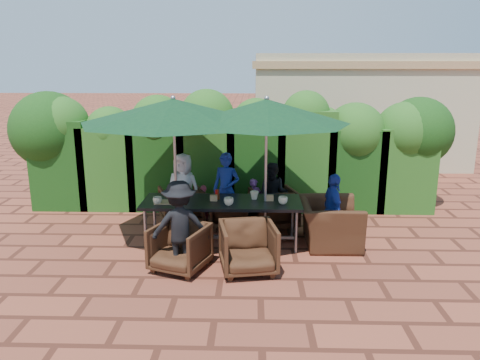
{
  "coord_description": "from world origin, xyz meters",
  "views": [
    {
      "loc": [
        0.45,
        -7.16,
        2.96
      ],
      "look_at": [
        0.23,
        0.4,
        1.06
      ],
      "focal_mm": 35.0,
      "sensor_mm": 36.0,
      "label": 1
    }
  ],
  "objects_px": {
    "umbrella_left": "(173,111)",
    "chair_end_right": "(329,216)",
    "umbrella_right": "(267,112)",
    "chair_near_right": "(248,245)",
    "chair_far_left": "(181,203)",
    "dining_table": "(222,205)",
    "chair_far_mid": "(231,208)",
    "chair_far_right": "(274,206)",
    "chair_near_left": "(180,245)"
  },
  "relations": [
    {
      "from": "chair_near_right",
      "to": "chair_end_right",
      "type": "height_order",
      "value": "chair_end_right"
    },
    {
      "from": "umbrella_left",
      "to": "chair_far_right",
      "type": "relative_size",
      "value": 3.78
    },
    {
      "from": "chair_far_right",
      "to": "chair_near_left",
      "type": "relative_size",
      "value": 1.06
    },
    {
      "from": "dining_table",
      "to": "chair_end_right",
      "type": "distance_m",
      "value": 1.79
    },
    {
      "from": "umbrella_right",
      "to": "chair_near_left",
      "type": "xyz_separation_m",
      "value": [
        -1.27,
        -1.04,
        -1.84
      ]
    },
    {
      "from": "chair_far_mid",
      "to": "chair_near_right",
      "type": "xyz_separation_m",
      "value": [
        0.34,
        -1.91,
        0.04
      ]
    },
    {
      "from": "chair_near_left",
      "to": "chair_far_mid",
      "type": "bearing_deg",
      "value": 92.18
    },
    {
      "from": "dining_table",
      "to": "chair_far_left",
      "type": "height_order",
      "value": "chair_far_left"
    },
    {
      "from": "chair_end_right",
      "to": "umbrella_right",
      "type": "bearing_deg",
      "value": 91.96
    },
    {
      "from": "dining_table",
      "to": "chair_near_right",
      "type": "height_order",
      "value": "chair_near_right"
    },
    {
      "from": "umbrella_left",
      "to": "chair_near_left",
      "type": "distance_m",
      "value": 2.14
    },
    {
      "from": "umbrella_right",
      "to": "chair_far_right",
      "type": "relative_size",
      "value": 3.34
    },
    {
      "from": "umbrella_right",
      "to": "chair_end_right",
      "type": "bearing_deg",
      "value": 1.94
    },
    {
      "from": "dining_table",
      "to": "chair_end_right",
      "type": "height_order",
      "value": "chair_end_right"
    },
    {
      "from": "umbrella_right",
      "to": "dining_table",
      "type": "bearing_deg",
      "value": -179.66
    },
    {
      "from": "umbrella_left",
      "to": "chair_end_right",
      "type": "height_order",
      "value": "umbrella_left"
    },
    {
      "from": "chair_far_left",
      "to": "chair_near_left",
      "type": "bearing_deg",
      "value": 77.74
    },
    {
      "from": "chair_far_right",
      "to": "chair_near_left",
      "type": "xyz_separation_m",
      "value": [
        -1.44,
        -1.88,
        -0.02
      ]
    },
    {
      "from": "umbrella_left",
      "to": "chair_far_mid",
      "type": "relative_size",
      "value": 4.23
    },
    {
      "from": "chair_far_right",
      "to": "chair_far_mid",
      "type": "bearing_deg",
      "value": -16.31
    },
    {
      "from": "dining_table",
      "to": "chair_near_right",
      "type": "xyz_separation_m",
      "value": [
        0.45,
        -1.06,
        -0.28
      ]
    },
    {
      "from": "umbrella_left",
      "to": "chair_far_right",
      "type": "height_order",
      "value": "umbrella_left"
    },
    {
      "from": "umbrella_right",
      "to": "chair_near_right",
      "type": "bearing_deg",
      "value": -104.0
    },
    {
      "from": "chair_far_mid",
      "to": "chair_far_right",
      "type": "distance_m",
      "value": 0.79
    },
    {
      "from": "umbrella_right",
      "to": "chair_far_mid",
      "type": "xyz_separation_m",
      "value": [
        -0.61,
        0.85,
        -1.86
      ]
    },
    {
      "from": "chair_far_left",
      "to": "chair_near_right",
      "type": "distance_m",
      "value": 2.47
    },
    {
      "from": "umbrella_left",
      "to": "chair_end_right",
      "type": "relative_size",
      "value": 2.67
    },
    {
      "from": "umbrella_left",
      "to": "chair_near_left",
      "type": "relative_size",
      "value": 3.99
    },
    {
      "from": "dining_table",
      "to": "chair_far_mid",
      "type": "relative_size",
      "value": 3.67
    },
    {
      "from": "umbrella_left",
      "to": "chair_end_right",
      "type": "bearing_deg",
      "value": 0.02
    },
    {
      "from": "chair_near_left",
      "to": "chair_near_right",
      "type": "distance_m",
      "value": 1.0
    },
    {
      "from": "chair_far_mid",
      "to": "chair_end_right",
      "type": "height_order",
      "value": "chair_end_right"
    },
    {
      "from": "umbrella_right",
      "to": "chair_far_left",
      "type": "xyz_separation_m",
      "value": [
        -1.56,
        1.04,
        -1.83
      ]
    },
    {
      "from": "dining_table",
      "to": "umbrella_right",
      "type": "xyz_separation_m",
      "value": [
        0.72,
        0.0,
        1.54
      ]
    },
    {
      "from": "chair_far_left",
      "to": "chair_far_mid",
      "type": "height_order",
      "value": "chair_far_left"
    },
    {
      "from": "chair_far_right",
      "to": "chair_near_right",
      "type": "distance_m",
      "value": 1.96
    },
    {
      "from": "umbrella_right",
      "to": "chair_far_mid",
      "type": "bearing_deg",
      "value": 125.74
    },
    {
      "from": "dining_table",
      "to": "umbrella_left",
      "type": "bearing_deg",
      "value": 177.0
    },
    {
      "from": "chair_far_left",
      "to": "chair_end_right",
      "type": "bearing_deg",
      "value": 138.8
    },
    {
      "from": "umbrella_right",
      "to": "chair_near_left",
      "type": "distance_m",
      "value": 2.46
    },
    {
      "from": "dining_table",
      "to": "chair_far_right",
      "type": "relative_size",
      "value": 3.28
    },
    {
      "from": "chair_far_left",
      "to": "umbrella_right",
      "type": "bearing_deg",
      "value": 126.07
    },
    {
      "from": "umbrella_right",
      "to": "chair_far_mid",
      "type": "distance_m",
      "value": 2.13
    },
    {
      "from": "chair_near_right",
      "to": "chair_end_right",
      "type": "bearing_deg",
      "value": 29.34
    },
    {
      "from": "dining_table",
      "to": "chair_far_right",
      "type": "xyz_separation_m",
      "value": [
        0.89,
        0.85,
        -0.28
      ]
    },
    {
      "from": "chair_near_left",
      "to": "chair_far_right",
      "type": "bearing_deg",
      "value": 73.96
    },
    {
      "from": "umbrella_right",
      "to": "chair_far_right",
      "type": "bearing_deg",
      "value": 78.21
    },
    {
      "from": "chair_near_right",
      "to": "dining_table",
      "type": "bearing_deg",
      "value": 102.7
    },
    {
      "from": "dining_table",
      "to": "chair_far_left",
      "type": "relative_size",
      "value": 3.41
    },
    {
      "from": "chair_near_right",
      "to": "umbrella_right",
      "type": "bearing_deg",
      "value": 65.72
    }
  ]
}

